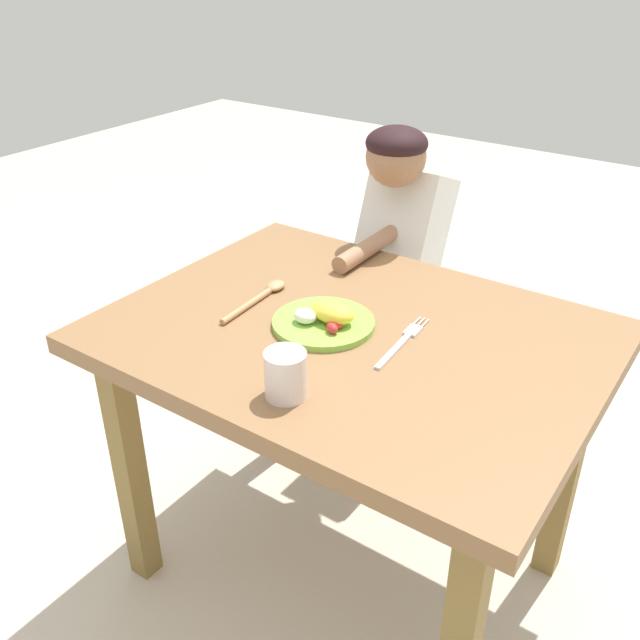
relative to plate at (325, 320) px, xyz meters
The scene contains 7 objects.
ground_plane 0.72m from the plate, 25.30° to the left, with size 8.00×8.00×0.00m, color beige.
dining_table 0.13m from the plate, 25.30° to the left, with size 1.00×0.76×0.70m.
plate is the anchor object (origin of this frame).
fork 0.17m from the plate, 12.27° to the left, with size 0.03×0.22×0.01m.
spoon 0.19m from the plate, behind, with size 0.04×0.22×0.02m.
drinking_cup 0.25m from the plate, 71.37° to the right, with size 0.08×0.08×0.09m, color silver.
person 0.60m from the plate, 101.62° to the left, with size 0.20×0.45×1.01m.
Camera 1 is at (0.65, -1.06, 1.43)m, focal length 39.13 mm.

